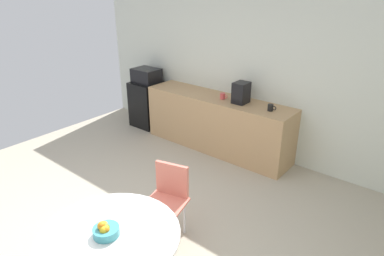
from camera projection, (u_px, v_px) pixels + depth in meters
ground_plane at (94, 238)px, 3.75m from camera, size 6.00×6.00×0.00m
wall_back at (244, 71)px, 5.37m from camera, size 6.00×0.10×2.60m
counter_block at (217, 123)px, 5.60m from camera, size 2.54×0.60×0.90m
mini_fridge at (148, 104)px, 6.55m from camera, size 0.54×0.54×0.86m
microwave at (146, 76)px, 6.33m from camera, size 0.48×0.38×0.26m
round_table at (111, 247)px, 2.77m from camera, size 1.14×1.14×0.75m
chair_coral at (168, 193)px, 3.63m from camera, size 0.51×0.51×0.83m
fruit_bowl at (105, 230)px, 2.68m from camera, size 0.21×0.21×0.13m
mug_white at (271, 108)px, 4.84m from camera, size 0.13×0.08×0.09m
mug_green at (223, 96)px, 5.32m from camera, size 0.13×0.08×0.09m
coffee_maker at (241, 93)px, 5.11m from camera, size 0.20×0.24×0.32m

